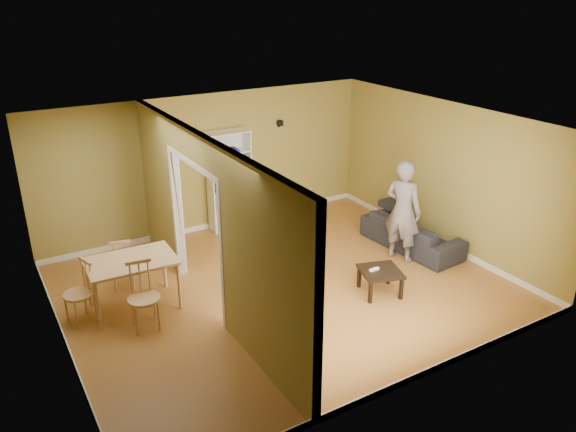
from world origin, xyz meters
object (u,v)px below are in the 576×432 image
object	(u,v)px
chair_left	(78,293)
chair_far	(122,262)
coffee_table	(380,274)
dining_table	(131,265)
sofa	(412,229)
person	(403,202)
bookshelf	(228,180)
chair_near	(144,297)

from	to	relation	value
chair_left	chair_far	world-z (taller)	chair_left
coffee_table	dining_table	xyz separation A→B (m)	(-3.35, 1.52, 0.36)
sofa	person	xyz separation A→B (m)	(-0.47, -0.23, 0.67)
sofa	chair_left	distance (m)	5.65
sofa	chair_far	distance (m)	4.99
bookshelf	coffee_table	bearing A→B (deg)	-75.96
bookshelf	coffee_table	xyz separation A→B (m)	(0.88, -3.51, -0.62)
person	dining_table	size ratio (longest dim) A/B	1.68
person	bookshelf	bearing A→B (deg)	13.10
sofa	person	world-z (taller)	person
dining_table	chair_left	distance (m)	0.80
coffee_table	chair_far	world-z (taller)	chair_far
dining_table	chair_left	bearing A→B (deg)	178.11
chair_left	coffee_table	bearing A→B (deg)	52.58
sofa	dining_table	xyz separation A→B (m)	(-4.87, 0.55, 0.33)
bookshelf	chair_near	bearing A→B (deg)	-134.01
sofa	person	size ratio (longest dim) A/B	0.93
sofa	bookshelf	distance (m)	3.54
person	chair_near	size ratio (longest dim) A/B	2.16
sofa	chair_left	bearing A→B (deg)	79.91
chair_near	sofa	bearing A→B (deg)	8.00
chair_far	chair_near	bearing A→B (deg)	98.94
bookshelf	chair_near	size ratio (longest dim) A/B	1.98
chair_far	chair_left	bearing A→B (deg)	50.86
person	bookshelf	world-z (taller)	person
dining_table	person	bearing A→B (deg)	-9.97
person	chair_near	world-z (taller)	person
person	chair_far	distance (m)	4.64
sofa	coffee_table	distance (m)	1.80
person	dining_table	world-z (taller)	person
chair_far	dining_table	bearing A→B (deg)	99.21
coffee_table	chair_near	world-z (taller)	chair_near
sofa	coffee_table	size ratio (longest dim) A/B	3.28
chair_near	chair_far	size ratio (longest dim) A/B	1.11
dining_table	chair_far	world-z (taller)	chair_far
coffee_table	chair_near	bearing A→B (deg)	164.75
dining_table	chair_near	world-z (taller)	chair_near
sofa	bookshelf	world-z (taller)	bookshelf
chair_left	chair_near	xyz separation A→B (m)	(0.73, -0.62, 0.03)
sofa	dining_table	world-z (taller)	dining_table
bookshelf	chair_left	xyz separation A→B (m)	(-3.23, -1.96, -0.50)
chair_near	dining_table	bearing A→B (deg)	94.91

